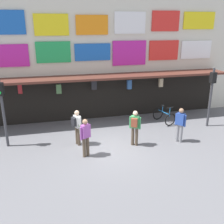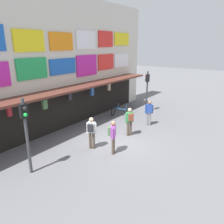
{
  "view_description": "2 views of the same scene",
  "coord_description": "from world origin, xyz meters",
  "px_view_note": "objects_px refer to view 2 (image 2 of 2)",
  "views": [
    {
      "loc": [
        -2.4,
        -10.35,
        5.4
      ],
      "look_at": [
        0.44,
        1.26,
        1.26
      ],
      "focal_mm": 41.43,
      "sensor_mm": 36.0,
      "label": 1
    },
    {
      "loc": [
        -8.97,
        -6.13,
        5.14
      ],
      "look_at": [
        0.45,
        0.67,
        1.5
      ],
      "focal_mm": 34.87,
      "sensor_mm": 36.0,
      "label": 2
    }
  ],
  "objects_px": {
    "bicycle_parked": "(120,112)",
    "pedestrian_in_blue": "(91,131)",
    "traffic_light_near": "(26,125)",
    "traffic_light_far": "(147,85)",
    "pedestrian_in_yellow": "(149,112)",
    "pedestrian_in_purple": "(130,120)",
    "pedestrian_in_green": "(113,135)"
  },
  "relations": [
    {
      "from": "pedestrian_in_yellow",
      "to": "traffic_light_far",
      "type": "bearing_deg",
      "value": 30.62
    },
    {
      "from": "pedestrian_in_blue",
      "to": "pedestrian_in_yellow",
      "type": "height_order",
      "value": "same"
    },
    {
      "from": "traffic_light_far",
      "to": "bicycle_parked",
      "type": "distance_m",
      "value": 2.93
    },
    {
      "from": "pedestrian_in_purple",
      "to": "bicycle_parked",
      "type": "bearing_deg",
      "value": 42.8
    },
    {
      "from": "traffic_light_near",
      "to": "pedestrian_in_green",
      "type": "distance_m",
      "value": 3.98
    },
    {
      "from": "traffic_light_far",
      "to": "pedestrian_in_yellow",
      "type": "bearing_deg",
      "value": -149.38
    },
    {
      "from": "bicycle_parked",
      "to": "pedestrian_in_purple",
      "type": "bearing_deg",
      "value": -137.2
    },
    {
      "from": "traffic_light_near",
      "to": "pedestrian_in_green",
      "type": "height_order",
      "value": "traffic_light_near"
    },
    {
      "from": "traffic_light_near",
      "to": "bicycle_parked",
      "type": "relative_size",
      "value": 2.47
    },
    {
      "from": "traffic_light_far",
      "to": "bicycle_parked",
      "type": "bearing_deg",
      "value": 154.16
    },
    {
      "from": "traffic_light_far",
      "to": "pedestrian_in_purple",
      "type": "distance_m",
      "value": 4.98
    },
    {
      "from": "bicycle_parked",
      "to": "pedestrian_in_blue",
      "type": "relative_size",
      "value": 0.77
    },
    {
      "from": "pedestrian_in_green",
      "to": "traffic_light_far",
      "type": "bearing_deg",
      "value": 14.44
    },
    {
      "from": "traffic_light_far",
      "to": "pedestrian_in_purple",
      "type": "relative_size",
      "value": 1.9
    },
    {
      "from": "pedestrian_in_purple",
      "to": "pedestrian_in_green",
      "type": "xyz_separation_m",
      "value": [
        -2.33,
        -0.47,
        0.0
      ]
    },
    {
      "from": "bicycle_parked",
      "to": "pedestrian_in_green",
      "type": "height_order",
      "value": "pedestrian_in_green"
    },
    {
      "from": "traffic_light_near",
      "to": "traffic_light_far",
      "type": "relative_size",
      "value": 1.0
    },
    {
      "from": "pedestrian_in_purple",
      "to": "pedestrian_in_green",
      "type": "bearing_deg",
      "value": -168.54
    },
    {
      "from": "bicycle_parked",
      "to": "pedestrian_in_green",
      "type": "relative_size",
      "value": 0.77
    },
    {
      "from": "pedestrian_in_green",
      "to": "pedestrian_in_yellow",
      "type": "xyz_separation_m",
      "value": [
        4.52,
        0.34,
        -0.04
      ]
    },
    {
      "from": "traffic_light_near",
      "to": "traffic_light_far",
      "type": "distance_m",
      "value": 10.36
    },
    {
      "from": "pedestrian_in_green",
      "to": "pedestrian_in_yellow",
      "type": "relative_size",
      "value": 1.0
    },
    {
      "from": "traffic_light_far",
      "to": "pedestrian_in_yellow",
      "type": "relative_size",
      "value": 1.9
    },
    {
      "from": "pedestrian_in_yellow",
      "to": "traffic_light_near",
      "type": "bearing_deg",
      "value": 169.62
    },
    {
      "from": "pedestrian_in_purple",
      "to": "pedestrian_in_blue",
      "type": "relative_size",
      "value": 1.0
    },
    {
      "from": "traffic_light_near",
      "to": "bicycle_parked",
      "type": "bearing_deg",
      "value": 7.23
    },
    {
      "from": "traffic_light_far",
      "to": "pedestrian_in_blue",
      "type": "xyz_separation_m",
      "value": [
        -7.21,
        -0.63,
        -1.16
      ]
    },
    {
      "from": "traffic_light_near",
      "to": "pedestrian_in_green",
      "type": "relative_size",
      "value": 1.9
    },
    {
      "from": "traffic_light_near",
      "to": "pedestrian_in_blue",
      "type": "height_order",
      "value": "traffic_light_near"
    },
    {
      "from": "pedestrian_in_blue",
      "to": "bicycle_parked",
      "type": "bearing_deg",
      "value": 18.07
    },
    {
      "from": "bicycle_parked",
      "to": "pedestrian_in_blue",
      "type": "xyz_separation_m",
      "value": [
        -5.09,
        -1.66,
        0.59
      ]
    },
    {
      "from": "pedestrian_in_purple",
      "to": "pedestrian_in_green",
      "type": "height_order",
      "value": "same"
    }
  ]
}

